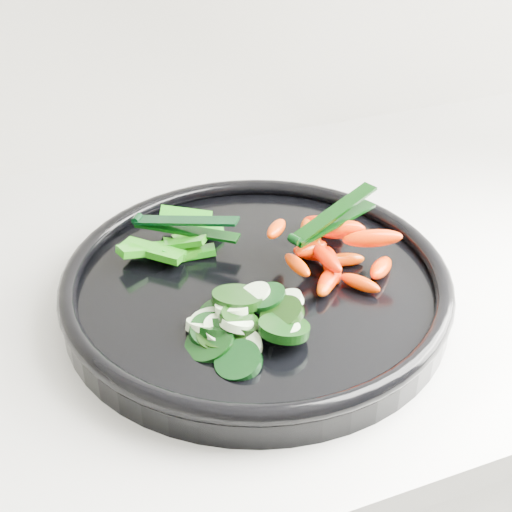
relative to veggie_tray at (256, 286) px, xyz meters
name	(u,v)px	position (x,y,z in m)	size (l,w,h in m)	color
veggie_tray	(256,286)	(0.00, 0.00, 0.00)	(0.39, 0.39, 0.04)	black
cucumber_pile	(235,324)	(-0.04, -0.06, 0.01)	(0.12, 0.13, 0.04)	black
carrot_pile	(331,247)	(0.08, 0.00, 0.02)	(0.13, 0.16, 0.06)	#F14800
pepper_pile	(176,244)	(-0.06, 0.08, 0.01)	(0.12, 0.10, 0.04)	#206409
tong_carrot	(332,219)	(0.08, 0.01, 0.05)	(0.11, 0.06, 0.02)	black
tong_pepper	(183,225)	(-0.05, 0.09, 0.03)	(0.10, 0.08, 0.02)	black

